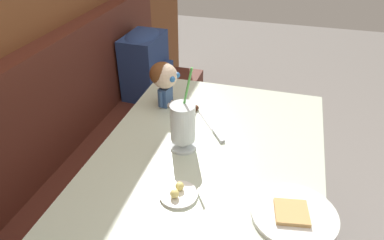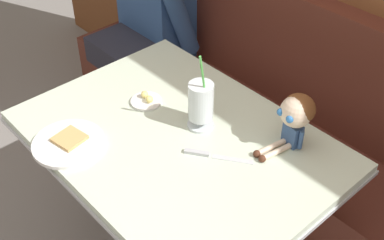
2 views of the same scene
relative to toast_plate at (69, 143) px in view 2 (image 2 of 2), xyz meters
name	(u,v)px [view 2 (image 2 of 2)]	position (x,y,z in m)	size (l,w,h in m)	color
booth_bench	(281,144)	(0.22, 0.93, -0.42)	(2.60, 0.48, 1.00)	#512319
diner_table	(179,176)	(0.22, 0.31, -0.21)	(1.11, 0.81, 0.74)	beige
toast_plate	(69,143)	(0.00, 0.00, 0.00)	(0.25, 0.25, 0.03)	white
milkshake_glass	(201,103)	(0.23, 0.41, 0.09)	(0.10, 0.10, 0.31)	silver
butter_saucer	(146,100)	(-0.01, 0.35, 0.00)	(0.12, 0.12, 0.04)	white
butter_knife	(207,154)	(0.36, 0.31, 0.00)	(0.20, 0.15, 0.01)	silver
seated_doll	(296,114)	(0.51, 0.57, 0.12)	(0.13, 0.23, 0.20)	#385689
diner_patron	(150,2)	(-0.66, 0.89, -0.01)	(0.55, 0.48, 0.81)	#2D4C7F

